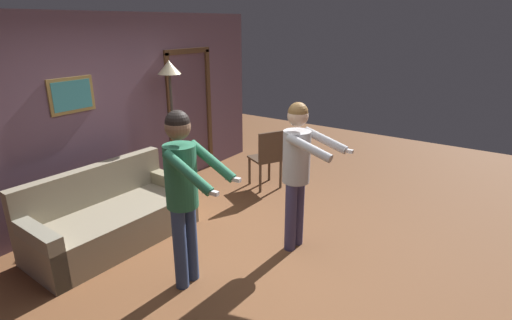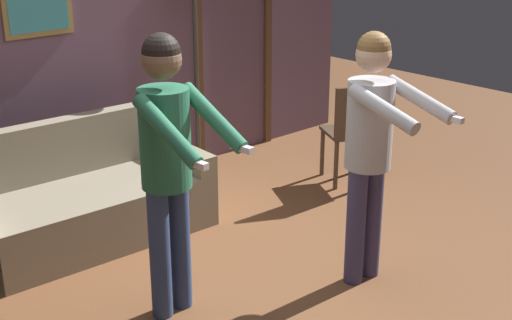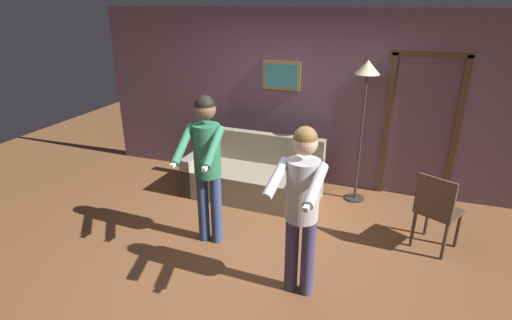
% 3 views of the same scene
% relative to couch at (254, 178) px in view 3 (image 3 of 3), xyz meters
% --- Properties ---
extents(ground_plane, '(12.00, 12.00, 0.00)m').
position_rel_couch_xyz_m(ground_plane, '(0.43, -1.39, -0.28)').
color(ground_plane, brown).
extents(back_wall_assembly, '(6.40, 0.10, 2.60)m').
position_rel_couch_xyz_m(back_wall_assembly, '(0.45, 0.78, 1.02)').
color(back_wall_assembly, '#61475A').
rests_on(back_wall_assembly, ground_plane).
extents(couch, '(1.94, 0.94, 0.87)m').
position_rel_couch_xyz_m(couch, '(0.00, 0.00, 0.00)').
color(couch, gray).
rests_on(couch, ground_plane).
extents(torchiere_lamp, '(0.32, 0.32, 1.97)m').
position_rel_couch_xyz_m(torchiere_lamp, '(1.42, 0.36, 1.36)').
color(torchiere_lamp, '#332D28').
rests_on(torchiere_lamp, ground_plane).
extents(person_standing_left, '(0.47, 0.70, 1.76)m').
position_rel_couch_xyz_m(person_standing_left, '(-0.09, -1.30, 0.79)').
color(person_standing_left, navy).
rests_on(person_standing_left, ground_plane).
extents(person_standing_right, '(0.46, 0.72, 1.69)m').
position_rel_couch_xyz_m(person_standing_right, '(1.11, -1.85, 0.75)').
color(person_standing_right, '#3F3A64').
rests_on(person_standing_right, ground_plane).
extents(dining_chair_distant, '(0.57, 0.57, 0.93)m').
position_rel_couch_xyz_m(dining_chair_distant, '(2.38, -0.65, 0.25)').
color(dining_chair_distant, '#4C3828').
rests_on(dining_chair_distant, ground_plane).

